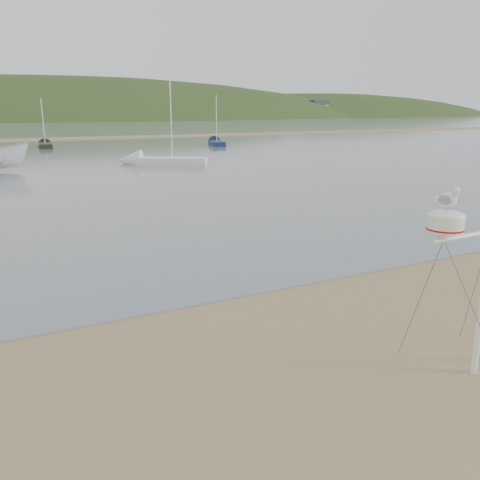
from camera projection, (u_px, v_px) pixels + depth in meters
name	position (u px, v px, depth m)	size (l,w,h in m)	color
ground	(160.00, 438.00, 6.61)	(560.00, 560.00, 0.00)	#88734E
hill_ridge	(24.00, 165.00, 221.18)	(620.00, 180.00, 80.00)	#223716
sailboat_blue_far	(215.00, 142.00, 60.13)	(3.27, 6.26, 6.09)	#132245
sailboat_dark_mid	(45.00, 145.00, 56.32)	(1.93, 5.72, 5.62)	black
sailboat_white_near	(149.00, 160.00, 38.98)	(6.74, 4.91, 6.80)	white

